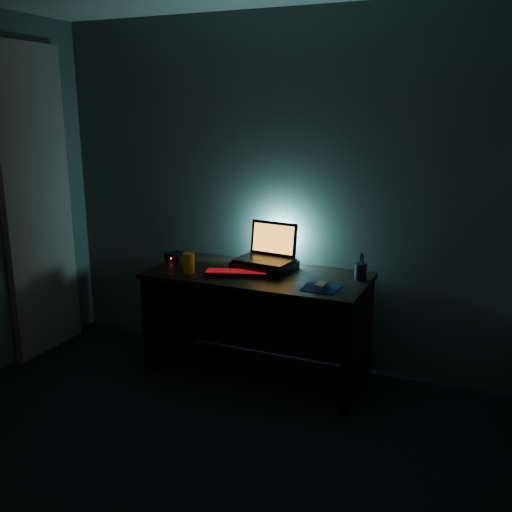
% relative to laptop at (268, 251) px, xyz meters
% --- Properties ---
extents(room, '(3.50, 4.00, 2.50)m').
position_rel_laptop_xyz_m(room, '(-0.01, -1.78, 0.38)').
color(room, black).
rests_on(room, ground).
extents(desk, '(1.50, 0.70, 0.75)m').
position_rel_laptop_xyz_m(desk, '(-0.01, -0.10, -0.38)').
color(desk, black).
rests_on(desk, ground).
extents(curtain, '(0.06, 0.65, 2.30)m').
position_rel_laptop_xyz_m(curtain, '(-1.72, -0.36, 0.28)').
color(curtain, '#AFA38C').
rests_on(curtain, ground).
extents(riser, '(0.43, 0.35, 0.06)m').
position_rel_laptop_xyz_m(riser, '(-0.01, -0.05, -0.09)').
color(riser, black).
rests_on(riser, desk).
extents(laptop, '(0.41, 0.33, 0.26)m').
position_rel_laptop_xyz_m(laptop, '(0.00, 0.00, 0.00)').
color(laptop, black).
rests_on(laptop, riser).
extents(keyboard, '(0.45, 0.26, 0.03)m').
position_rel_laptop_xyz_m(keyboard, '(-0.13, -0.24, -0.11)').
color(keyboard, black).
rests_on(keyboard, desk).
extents(mousepad, '(0.22, 0.20, 0.00)m').
position_rel_laptop_xyz_m(mousepad, '(0.48, -0.32, -0.12)').
color(mousepad, '#0B204E').
rests_on(mousepad, desk).
extents(mouse, '(0.06, 0.10, 0.03)m').
position_rel_laptop_xyz_m(mouse, '(0.48, -0.32, -0.10)').
color(mouse, gray).
rests_on(mouse, mousepad).
extents(pen_cup, '(0.09, 0.09, 0.11)m').
position_rel_laptop_xyz_m(pen_cup, '(0.67, -0.03, -0.06)').
color(pen_cup, black).
rests_on(pen_cup, desk).
extents(juice_glass, '(0.09, 0.09, 0.14)m').
position_rel_laptop_xyz_m(juice_glass, '(-0.46, -0.33, -0.05)').
color(juice_glass, '#FDAB0D').
rests_on(juice_glass, desk).
extents(router, '(0.19, 0.17, 0.05)m').
position_rel_laptop_xyz_m(router, '(-0.69, -0.07, -0.09)').
color(router, black).
rests_on(router, desk).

